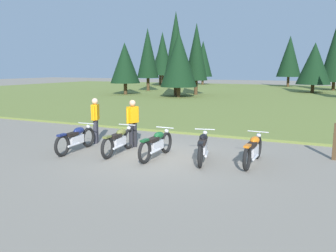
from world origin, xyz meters
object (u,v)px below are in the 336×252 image
object	(u,v)px
rider_in_hivis_vest	(133,121)
trail_marker_post	(335,142)
motorcycle_olive	(119,140)
motorcycle_british_green	(156,144)
motorcycle_orange	(253,149)
rider_checking_bike	(95,118)
motorcycle_black	(203,147)
motorcycle_navy	(76,139)

from	to	relation	value
rider_in_hivis_vest	trail_marker_post	distance (m)	6.49
motorcycle_olive	trail_marker_post	size ratio (longest dim) A/B	1.88
motorcycle_british_green	trail_marker_post	xyz separation A→B (m)	(5.00, 2.06, 0.12)
motorcycle_orange	rider_checking_bike	size ratio (longest dim) A/B	1.26
motorcycle_orange	trail_marker_post	xyz separation A→B (m)	(2.15, 1.54, 0.12)
motorcycle_black	rider_in_hivis_vest	world-z (taller)	rider_in_hivis_vest
trail_marker_post	rider_checking_bike	bearing A→B (deg)	-172.13
rider_in_hivis_vest	trail_marker_post	bearing A→B (deg)	10.06
motorcycle_navy	motorcycle_british_green	distance (m)	2.82
motorcycle_british_green	rider_in_hivis_vest	world-z (taller)	rider_in_hivis_vest
motorcycle_olive	motorcycle_black	world-z (taller)	same
motorcycle_black	rider_in_hivis_vest	distance (m)	2.93
motorcycle_olive	trail_marker_post	bearing A→B (deg)	18.24
rider_checking_bike	rider_in_hivis_vest	distance (m)	1.60
rider_in_hivis_vest	motorcycle_british_green	bearing A→B (deg)	-33.99
motorcycle_olive	rider_checking_bike	size ratio (longest dim) A/B	1.26
motorcycle_orange	rider_checking_bike	world-z (taller)	rider_checking_bike
rider_checking_bike	rider_in_hivis_vest	world-z (taller)	same
motorcycle_navy	motorcycle_black	distance (m)	4.27
motorcycle_orange	rider_checking_bike	xyz separation A→B (m)	(-5.84, 0.44, 0.51)
motorcycle_british_green	motorcycle_black	size ratio (longest dim) A/B	1.02
motorcycle_black	motorcycle_orange	world-z (taller)	same
motorcycle_navy	rider_in_hivis_vest	distance (m)	1.99
motorcycle_navy	rider_checking_bike	size ratio (longest dim) A/B	1.26
motorcycle_olive	rider_in_hivis_vest	world-z (taller)	rider_in_hivis_vest
motorcycle_black	trail_marker_post	xyz separation A→B (m)	(3.58, 1.80, 0.12)
motorcycle_navy	rider_checking_bike	xyz separation A→B (m)	(-0.19, 1.33, 0.51)
rider_checking_bike	rider_in_hivis_vest	size ratio (longest dim) A/B	1.00
motorcycle_orange	rider_in_hivis_vest	xyz separation A→B (m)	(-4.23, 0.41, 0.51)
motorcycle_olive	motorcycle_british_green	xyz separation A→B (m)	(1.34, 0.03, 0.00)
motorcycle_navy	rider_checking_bike	bearing A→B (deg)	97.91
rider_checking_bike	motorcycle_british_green	bearing A→B (deg)	-17.85
motorcycle_orange	rider_in_hivis_vest	bearing A→B (deg)	174.51
motorcycle_navy	trail_marker_post	bearing A→B (deg)	17.35
rider_in_hivis_vest	motorcycle_navy	bearing A→B (deg)	-137.38
rider_in_hivis_vest	motorcycle_orange	bearing A→B (deg)	-5.49
motorcycle_olive	rider_in_hivis_vest	bearing A→B (deg)	92.17
motorcycle_british_green	rider_in_hivis_vest	size ratio (longest dim) A/B	1.26
motorcycle_navy	motorcycle_olive	xyz separation A→B (m)	(1.45, 0.35, 0.00)
motorcycle_navy	rider_in_hivis_vest	world-z (taller)	rider_in_hivis_vest
motorcycle_black	motorcycle_navy	bearing A→B (deg)	-171.48
rider_checking_bike	trail_marker_post	world-z (taller)	rider_checking_bike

